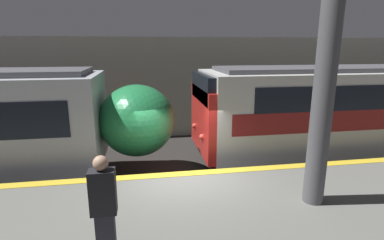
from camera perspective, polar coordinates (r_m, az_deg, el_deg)
ground_plane at (r=8.46m, az=-1.52°, el=-16.40°), size 120.00×120.00×0.00m
station_rear_barrier at (r=14.24m, az=-5.46°, el=6.03°), size 50.00×0.15×4.69m
support_pillar_near at (r=6.42m, az=23.59°, el=2.72°), size 0.41×0.41×4.17m
person_waiting at (r=4.79m, az=-16.43°, el=-15.50°), size 0.38×0.24×1.69m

